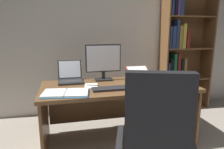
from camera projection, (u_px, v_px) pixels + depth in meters
wall_back at (114, 30)px, 3.50m from camera, size 4.68×0.12×2.74m
desk at (116, 98)px, 2.63m from camera, size 1.82×0.81×0.74m
bookshelf at (181, 50)px, 3.59m from camera, size 0.88×0.33×2.13m
monitor at (103, 62)px, 2.69m from camera, size 0.46×0.16×0.47m
laptop at (70, 77)px, 2.65m from camera, size 0.30×0.34×0.26m
keyboard at (111, 89)px, 2.31m from camera, size 0.42×0.15×0.02m
computer_mouse at (137, 86)px, 2.37m from camera, size 0.06×0.10×0.04m
reading_stand_with_book at (139, 72)px, 2.90m from camera, size 0.30×0.27×0.13m
open_binder at (66, 93)px, 2.15m from camera, size 0.51×0.36×0.02m
notepad at (91, 86)px, 2.44m from camera, size 0.18×0.23×0.01m
pen at (93, 85)px, 2.44m from camera, size 0.14×0.05×0.01m
coffee_mug at (170, 77)px, 2.70m from camera, size 0.08×0.08×0.10m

